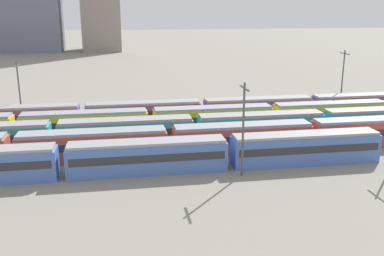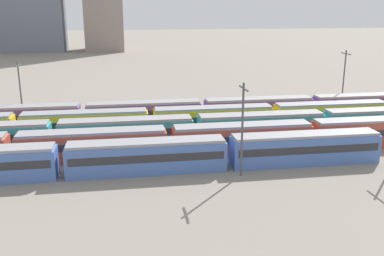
% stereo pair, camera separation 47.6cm
% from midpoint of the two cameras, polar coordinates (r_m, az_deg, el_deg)
% --- Properties ---
extents(ground_plane, '(600.00, 600.00, 0.00)m').
position_cam_midpoint_polar(ground_plane, '(61.38, -21.02, -2.75)').
color(ground_plane, gray).
extents(train_track_0, '(55.80, 3.06, 3.75)m').
position_cam_midpoint_polar(train_track_0, '(49.64, -6.09, -3.71)').
color(train_track_0, '#4C70BC').
rests_on(train_track_0, ground_plane).
extents(train_track_1, '(74.70, 3.06, 3.75)m').
position_cam_midpoint_polar(train_track_1, '(54.80, -3.16, -1.76)').
color(train_track_1, '#BC4C38').
rests_on(train_track_1, ground_plane).
extents(train_track_2, '(112.50, 3.06, 3.75)m').
position_cam_midpoint_polar(train_track_2, '(66.04, 16.58, 0.64)').
color(train_track_2, teal).
rests_on(train_track_2, ground_plane).
extents(train_track_3, '(93.60, 3.06, 3.75)m').
position_cam_midpoint_polar(train_track_3, '(65.89, 2.57, 1.25)').
color(train_track_3, yellow).
rests_on(train_track_3, ground_plane).
extents(train_track_4, '(93.60, 3.06, 3.75)m').
position_cam_midpoint_polar(train_track_4, '(72.99, 8.44, 2.53)').
color(train_track_4, '#6B429E').
rests_on(train_track_4, ground_plane).
extents(catenary_pole_0, '(0.24, 3.20, 10.53)m').
position_cam_midpoint_polar(catenary_pole_0, '(47.50, 6.45, 0.33)').
color(catenary_pole_0, '#4C4C51').
rests_on(catenary_pole_0, ground_plane).
extents(catenary_pole_1, '(0.24, 3.20, 10.10)m').
position_cam_midpoint_polar(catenary_pole_1, '(73.29, -21.86, 4.57)').
color(catenary_pole_1, '#4C4C51').
rests_on(catenary_pole_1, ground_plane).
extents(catenary_pole_3, '(0.24, 3.20, 11.00)m').
position_cam_midpoint_polar(catenary_pole_3, '(81.31, 18.95, 6.18)').
color(catenary_pole_3, '#4C4C51').
rests_on(catenary_pole_3, ground_plane).
extents(distant_building_1, '(28.37, 14.82, 34.69)m').
position_cam_midpoint_polar(distant_building_1, '(195.77, -21.16, 14.41)').
color(distant_building_1, slate).
rests_on(distant_building_1, ground_plane).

